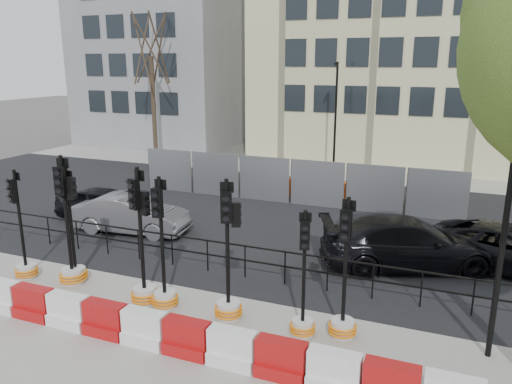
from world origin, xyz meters
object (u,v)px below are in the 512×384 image
at_px(lamp_post_near, 507,211).
at_px(traffic_signal_d, 143,273).
at_px(car_c, 408,243).
at_px(traffic_signal_a, 24,256).
at_px(traffic_signal_h, 343,309).
at_px(car_a, 105,204).

relative_size(lamp_post_near, traffic_signal_d, 1.67).
bearing_deg(lamp_post_near, car_c, 115.80).
bearing_deg(car_c, lamp_post_near, -176.16).
distance_m(traffic_signal_a, traffic_signal_d, 4.07).
xyz_separation_m(traffic_signal_h, car_a, (-10.33, 4.89, -0.00)).
distance_m(traffic_signal_d, car_a, 7.42).
bearing_deg(traffic_signal_h, car_c, 82.75).
xyz_separation_m(traffic_signal_a, traffic_signal_d, (4.06, -0.06, 0.20)).
height_order(traffic_signal_h, car_a, traffic_signal_h).
bearing_deg(car_c, traffic_signal_d, 107.57).
xyz_separation_m(lamp_post_near, car_c, (-2.08, 4.29, -2.46)).
height_order(car_a, car_c, car_c).
distance_m(traffic_signal_a, car_c, 11.20).
distance_m(lamp_post_near, car_a, 14.34).
height_order(traffic_signal_a, traffic_signal_h, traffic_signal_h).
distance_m(lamp_post_near, traffic_signal_d, 8.45).
height_order(lamp_post_near, traffic_signal_d, lamp_post_near).
relative_size(lamp_post_near, car_a, 1.50).
relative_size(traffic_signal_h, car_c, 0.58).
bearing_deg(car_c, car_a, 66.77).
bearing_deg(lamp_post_near, car_a, 161.21).
relative_size(traffic_signal_a, car_a, 0.80).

